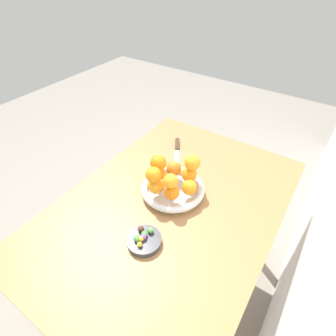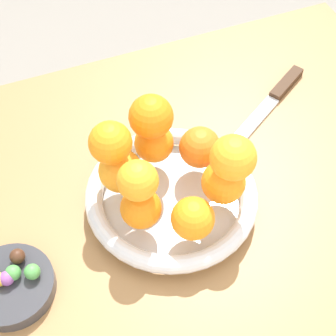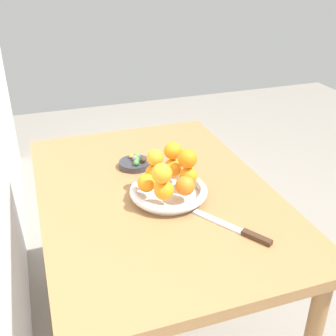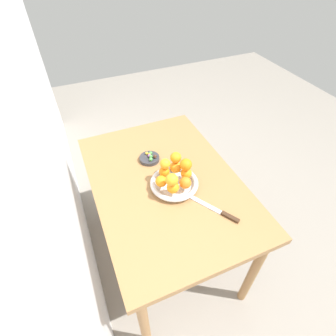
% 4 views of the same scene
% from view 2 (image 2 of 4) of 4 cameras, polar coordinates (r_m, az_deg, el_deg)
% --- Properties ---
extents(dining_table, '(1.10, 0.76, 0.74)m').
position_cam_2_polar(dining_table, '(0.83, -2.69, -10.13)').
color(dining_table, '#9E7042').
rests_on(dining_table, ground_plane).
extents(fruit_bowl, '(0.25, 0.25, 0.04)m').
position_cam_2_polar(fruit_bowl, '(0.75, 0.39, -3.19)').
color(fruit_bowl, silver).
rests_on(fruit_bowl, dining_table).
extents(candy_dish, '(0.12, 0.12, 0.02)m').
position_cam_2_polar(candy_dish, '(0.73, -17.00, -12.41)').
color(candy_dish, '#333338').
rests_on(candy_dish, dining_table).
extents(orange_0, '(0.06, 0.06, 0.06)m').
position_cam_2_polar(orange_0, '(0.71, 6.15, -1.57)').
color(orange_0, orange).
rests_on(orange_0, fruit_bowl).
extents(orange_1, '(0.06, 0.06, 0.06)m').
position_cam_2_polar(orange_1, '(0.75, 3.55, 2.30)').
color(orange_1, orange).
rests_on(orange_1, fruit_bowl).
extents(orange_2, '(0.06, 0.06, 0.06)m').
position_cam_2_polar(orange_2, '(0.75, -1.57, 2.80)').
color(orange_2, orange).
rests_on(orange_2, fruit_bowl).
extents(orange_3, '(0.06, 0.06, 0.06)m').
position_cam_2_polar(orange_3, '(0.72, -5.28, -0.30)').
color(orange_3, orange).
rests_on(orange_3, fruit_bowl).
extents(orange_4, '(0.06, 0.06, 0.06)m').
position_cam_2_polar(orange_4, '(0.69, -2.78, -4.39)').
color(orange_4, orange).
rests_on(orange_4, fruit_bowl).
extents(orange_5, '(0.06, 0.06, 0.06)m').
position_cam_2_polar(orange_5, '(0.68, 2.77, -5.60)').
color(orange_5, orange).
rests_on(orange_5, fruit_bowl).
extents(orange_6, '(0.06, 0.06, 0.06)m').
position_cam_2_polar(orange_6, '(0.68, -6.41, 2.81)').
color(orange_6, orange).
rests_on(orange_6, orange_3).
extents(orange_7, '(0.05, 0.05, 0.05)m').
position_cam_2_polar(orange_7, '(0.65, -3.00, -1.39)').
color(orange_7, orange).
rests_on(orange_7, orange_4).
extents(orange_8, '(0.06, 0.06, 0.06)m').
position_cam_2_polar(orange_8, '(0.66, 7.23, 1.14)').
color(orange_8, orange).
rests_on(orange_8, orange_0).
extents(orange_9, '(0.06, 0.06, 0.06)m').
position_cam_2_polar(orange_9, '(0.71, -1.90, 5.71)').
color(orange_9, orange).
rests_on(orange_9, orange_2).
extents(candy_ball_0, '(0.02, 0.02, 0.02)m').
position_cam_2_polar(candy_ball_0, '(0.71, -17.45, -11.59)').
color(candy_ball_0, '#8C4C99').
rests_on(candy_ball_0, candy_dish).
extents(candy_ball_2, '(0.02, 0.02, 0.02)m').
position_cam_2_polar(candy_ball_2, '(0.70, -14.81, -11.05)').
color(candy_ball_2, '#4C9947').
rests_on(candy_ball_2, candy_dish).
extents(candy_ball_3, '(0.02, 0.02, 0.02)m').
position_cam_2_polar(candy_ball_3, '(0.72, -16.35, -9.37)').
color(candy_ball_3, '#472819').
rests_on(candy_ball_3, candy_dish).
extents(candy_ball_4, '(0.02, 0.02, 0.02)m').
position_cam_2_polar(candy_ball_4, '(0.71, -16.80, -11.06)').
color(candy_ball_4, '#4C9947').
rests_on(candy_ball_4, candy_dish).
extents(knife, '(0.23, 0.15, 0.01)m').
position_cam_2_polar(knife, '(0.92, 11.12, 7.02)').
color(knife, '#3F2819').
rests_on(knife, dining_table).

